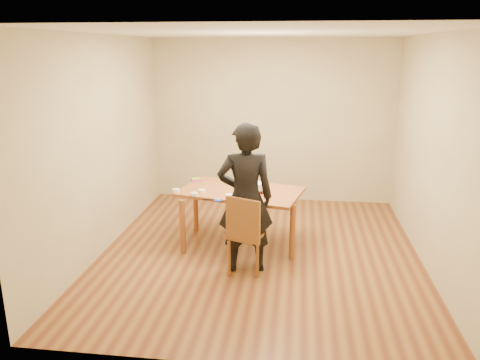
# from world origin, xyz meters

# --- Properties ---
(room_shell) EXTENTS (4.00, 4.50, 2.70)m
(room_shell) POSITION_xyz_m (0.00, 0.34, 1.35)
(room_shell) COLOR #5F2E17
(room_shell) RESTS_ON ground
(dining_table) EXTENTS (1.70, 1.23, 0.04)m
(dining_table) POSITION_xyz_m (-0.28, 0.25, 0.73)
(dining_table) COLOR brown
(dining_table) RESTS_ON floor
(dining_chair) EXTENTS (0.50, 0.50, 0.04)m
(dining_chair) POSITION_xyz_m (-0.13, -0.53, 0.45)
(dining_chair) COLOR brown
(dining_chair) RESTS_ON floor
(cake_plate) EXTENTS (0.32, 0.32, 0.02)m
(cake_plate) POSITION_xyz_m (-0.09, 0.24, 0.76)
(cake_plate) COLOR red
(cake_plate) RESTS_ON dining_table
(cake) EXTENTS (0.23, 0.23, 0.07)m
(cake) POSITION_xyz_m (-0.09, 0.24, 0.81)
(cake) COLOR white
(cake) RESTS_ON cake_plate
(frosting_dome) EXTENTS (0.23, 0.23, 0.03)m
(frosting_dome) POSITION_xyz_m (-0.09, 0.24, 0.86)
(frosting_dome) COLOR white
(frosting_dome) RESTS_ON cake
(frosting_tub) EXTENTS (0.09, 0.09, 0.08)m
(frosting_tub) POSITION_xyz_m (-0.36, -0.21, 0.79)
(frosting_tub) COLOR white
(frosting_tub) RESTS_ON dining_table
(frosting_lid) EXTENTS (0.10, 0.10, 0.01)m
(frosting_lid) POSITION_xyz_m (-0.49, -0.21, 0.75)
(frosting_lid) COLOR #1B30AF
(frosting_lid) RESTS_ON dining_table
(frosting_dollop) EXTENTS (0.04, 0.04, 0.02)m
(frosting_dollop) POSITION_xyz_m (-0.49, -0.21, 0.77)
(frosting_dollop) COLOR white
(frosting_dollop) RESTS_ON frosting_lid
(ramekin_green) EXTENTS (0.09, 0.09, 0.04)m
(ramekin_green) POSITION_xyz_m (-0.82, -0.07, 0.77)
(ramekin_green) COLOR white
(ramekin_green) RESTS_ON dining_table
(ramekin_yellow) EXTENTS (0.09, 0.09, 0.04)m
(ramekin_yellow) POSITION_xyz_m (-0.75, 0.07, 0.77)
(ramekin_yellow) COLOR white
(ramekin_yellow) RESTS_ON dining_table
(ramekin_multi) EXTENTS (0.09, 0.09, 0.04)m
(ramekin_multi) POSITION_xyz_m (-1.09, 0.05, 0.77)
(ramekin_multi) COLOR white
(ramekin_multi) RESTS_ON dining_table
(candy_box_pink) EXTENTS (0.15, 0.13, 0.02)m
(candy_box_pink) POSITION_xyz_m (-0.95, 0.60, 0.76)
(candy_box_pink) COLOR #C32D97
(candy_box_pink) RESTS_ON dining_table
(candy_box_green) EXTENTS (0.13, 0.11, 0.02)m
(candy_box_green) POSITION_xyz_m (-0.95, 0.61, 0.78)
(candy_box_green) COLOR green
(candy_box_green) RESTS_ON candy_box_pink
(spatula) EXTENTS (0.15, 0.02, 0.01)m
(spatula) POSITION_xyz_m (-0.62, -0.21, 0.75)
(spatula) COLOR black
(spatula) RESTS_ON dining_table
(person) EXTENTS (0.71, 0.54, 1.76)m
(person) POSITION_xyz_m (-0.13, -0.48, 0.88)
(person) COLOR black
(person) RESTS_ON floor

